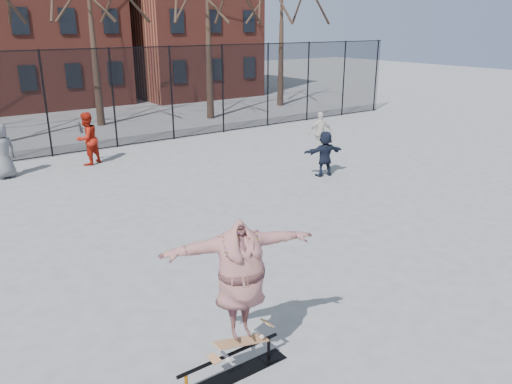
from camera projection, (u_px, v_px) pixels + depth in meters
ground at (299, 279)px, 10.03m from camera, size 100.00×100.00×0.00m
skate_rail at (230, 368)px, 7.18m from camera, size 1.90×0.29×0.42m
skateboard at (242, 345)px, 7.20m from camera, size 0.94×0.22×0.11m
skater at (241, 286)px, 6.90m from camera, size 2.27×1.17×1.79m
bystander_grey at (2, 151)px, 16.29m from camera, size 1.04×0.84×1.85m
bystander_red at (87, 139)px, 17.88m from camera, size 1.15×1.07×1.90m
bystander_white at (320, 132)px, 19.63m from camera, size 1.02×0.72×1.61m
bystander_navy at (325, 154)px, 16.59m from camera, size 1.48×0.76×1.53m
fence at (83, 100)px, 19.35m from camera, size 34.03×0.07×4.00m
rowhouses at (16, 1)px, 28.47m from camera, size 29.00×7.00×13.00m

